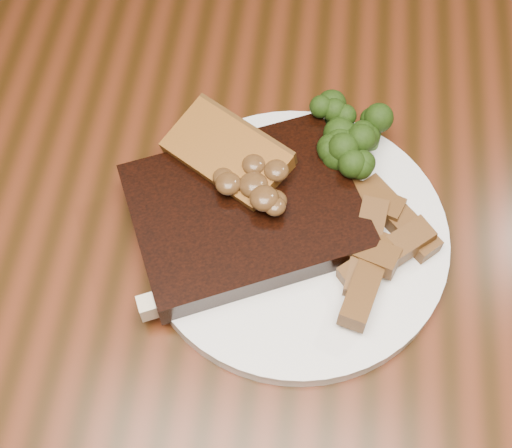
{
  "coord_description": "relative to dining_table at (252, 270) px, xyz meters",
  "views": [
    {
      "loc": [
        0.04,
        -0.31,
        1.3
      ],
      "look_at": [
        0.01,
        -0.02,
        0.78
      ],
      "focal_mm": 50.0,
      "sensor_mm": 36.0,
      "label": 1
    }
  ],
  "objects": [
    {
      "name": "ground",
      "position": [
        0.0,
        0.0,
        -0.66
      ],
      "size": [
        4.5,
        4.5,
        0.0
      ],
      "primitive_type": "plane",
      "color": "#391F0D",
      "rests_on": "ground"
    },
    {
      "name": "dining_table",
      "position": [
        0.0,
        0.0,
        0.0
      ],
      "size": [
        1.6,
        0.9,
        0.75
      ],
      "color": "#4B1F0F",
      "rests_on": "ground"
    },
    {
      "name": "plate",
      "position": [
        0.04,
        -0.01,
        0.1
      ],
      "size": [
        0.3,
        0.3,
        0.01
      ],
      "primitive_type": "cylinder",
      "rotation": [
        0.0,
        0.0,
        -0.15
      ],
      "color": "white",
      "rests_on": "dining_table"
    },
    {
      "name": "steak",
      "position": [
        -0.0,
        -0.0,
        0.12
      ],
      "size": [
        0.23,
        0.21,
        0.03
      ],
      "primitive_type": "cube",
      "rotation": [
        0.0,
        0.0,
        0.44
      ],
      "color": "black",
      "rests_on": "plate"
    },
    {
      "name": "steak_bone",
      "position": [
        -0.0,
        -0.07,
        0.11
      ],
      "size": [
        0.15,
        0.08,
        0.02
      ],
      "primitive_type": "cube",
      "rotation": [
        0.0,
        0.0,
        0.44
      ],
      "color": "beige",
      "rests_on": "plate"
    },
    {
      "name": "mushroom_pile",
      "position": [
        -0.0,
        -0.0,
        0.15
      ],
      "size": [
        0.07,
        0.07,
        0.03
      ],
      "primitive_type": null,
      "color": "#523419",
      "rests_on": "steak"
    },
    {
      "name": "garlic_bread",
      "position": [
        -0.03,
        0.04,
        0.12
      ],
      "size": [
        0.12,
        0.1,
        0.02
      ],
      "primitive_type": "cube",
      "rotation": [
        0.0,
        0.0,
        -0.55
      ],
      "color": "brown",
      "rests_on": "plate"
    },
    {
      "name": "potato_wedges",
      "position": [
        0.09,
        -0.02,
        0.12
      ],
      "size": [
        0.11,
        0.11,
        0.02
      ],
      "primitive_type": null,
      "color": "brown",
      "rests_on": "plate"
    },
    {
      "name": "broccoli_cluster",
      "position": [
        0.08,
        0.07,
        0.12
      ],
      "size": [
        0.08,
        0.08,
        0.04
      ],
      "primitive_type": null,
      "color": "#1D350C",
      "rests_on": "plate"
    }
  ]
}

